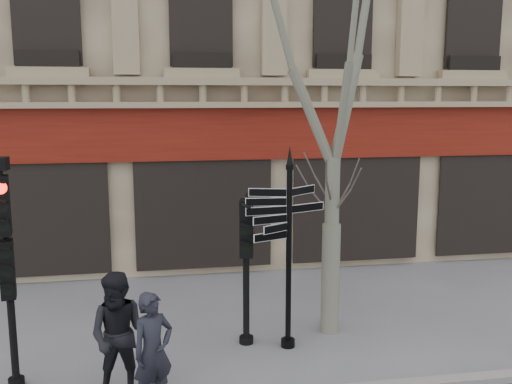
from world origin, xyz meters
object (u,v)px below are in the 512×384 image
Objects in this scene: traffic_signal_secondary at (246,244)px; plane_tree at (336,23)px; fingerpost at (289,214)px; pedestrian_b at (120,336)px; pedestrian_a at (153,352)px; traffic_signal_main at (6,245)px.

plane_tree is at bearing 19.22° from traffic_signal_secondary.
fingerpost reaches higher than pedestrian_b.
fingerpost is at bearing 4.44° from pedestrian_a.
traffic_signal_main is (-4.53, -0.67, -0.18)m from fingerpost.
pedestrian_a is (2.15, -1.04, -1.40)m from traffic_signal_main.
plane_tree reaches higher than pedestrian_b.
traffic_signal_secondary is 0.33× the size of plane_tree.
pedestrian_a is at bearing -27.08° from pedestrian_b.
pedestrian_b is (-3.81, -1.84, -4.81)m from plane_tree.
pedestrian_a is at bearing -154.69° from fingerpost.
plane_tree reaches higher than fingerpost.
fingerpost reaches higher than traffic_signal_secondary.
fingerpost is at bearing 37.44° from pedestrian_b.
pedestrian_a is 0.64m from pedestrian_b.
fingerpost is at bearing -10.26° from traffic_signal_secondary.
pedestrian_a is (-3.33, -2.24, -4.90)m from plane_tree.
fingerpost reaches higher than pedestrian_a.
pedestrian_a is (-1.66, -1.99, -1.00)m from traffic_signal_secondary.
traffic_signal_secondary is (3.81, 0.95, -0.40)m from traffic_signal_main.
traffic_signal_main is 2.05× the size of pedestrian_a.
pedestrian_a is at bearing -36.25° from traffic_signal_main.
pedestrian_b is at bearing -154.26° from plane_tree.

